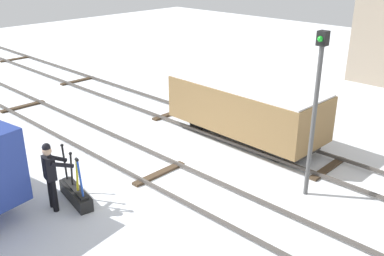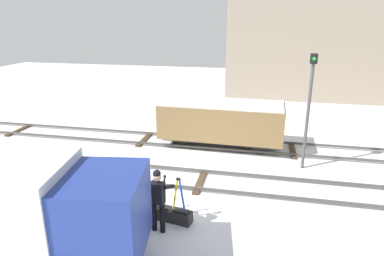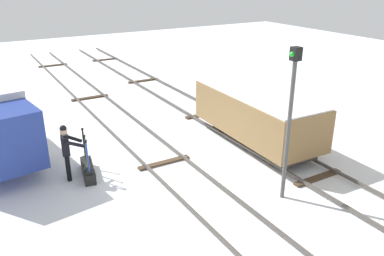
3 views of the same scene
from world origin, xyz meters
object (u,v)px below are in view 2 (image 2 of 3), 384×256
Objects in this scene: switch_lever_frame at (167,212)px; freight_car_near_switch at (221,121)px; signal_post at (309,102)px; rail_worker at (158,196)px; delivery_truck at (11,209)px.

freight_car_near_switch reaches higher than switch_lever_frame.
rail_worker is at bearing -129.95° from signal_post.
signal_post reaches higher than rail_worker.
rail_worker is 0.30× the size of delivery_truck.
freight_car_near_switch is (3.74, 9.04, -0.33)m from delivery_truck.
switch_lever_frame is 0.25× the size of delivery_truck.
rail_worker is at bearing -95.40° from freight_car_near_switch.
freight_car_near_switch is at bearing 153.10° from signal_post.
rail_worker is at bearing -87.58° from switch_lever_frame.
delivery_truck reaches higher than rail_worker.
signal_post is (4.28, 4.63, 2.46)m from switch_lever_frame.
delivery_truck is 9.78m from freight_car_near_switch.
freight_car_near_switch is (0.86, 6.99, 0.15)m from rail_worker.
delivery_truck is at bearing -134.94° from signal_post.
signal_post is at bearing 60.63° from rail_worker.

